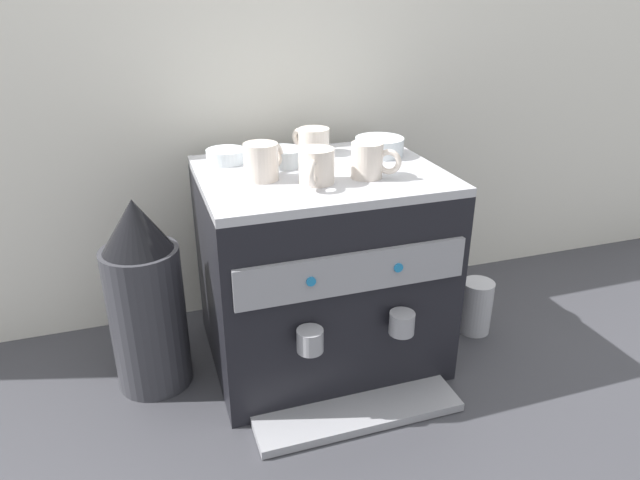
{
  "coord_description": "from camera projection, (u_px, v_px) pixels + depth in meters",
  "views": [
    {
      "loc": [
        -0.4,
        -1.2,
        0.89
      ],
      "look_at": [
        0.0,
        0.0,
        0.32
      ],
      "focal_mm": 32.29,
      "sensor_mm": 36.0,
      "label": 1
    }
  ],
  "objects": [
    {
      "name": "ceramic_bowl_2",
      "position": [
        226.0,
        156.0,
        1.37
      ],
      "size": [
        0.1,
        0.1,
        0.03
      ],
      "color": "silver",
      "rests_on": "espresso_machine"
    },
    {
      "name": "ceramic_cup_2",
      "position": [
        316.0,
        166.0,
        1.22
      ],
      "size": [
        0.08,
        0.11,
        0.08
      ],
      "color": "beige",
      "rests_on": "espresso_machine"
    },
    {
      "name": "ceramic_cup_0",
      "position": [
        262.0,
        161.0,
        1.25
      ],
      "size": [
        0.1,
        0.1,
        0.08
      ],
      "color": "beige",
      "rests_on": "espresso_machine"
    },
    {
      "name": "espresso_machine",
      "position": [
        321.0,
        268.0,
        1.42
      ],
      "size": [
        0.55,
        0.55,
        0.49
      ],
      "color": "black",
      "rests_on": "ground_plane"
    },
    {
      "name": "tiled_backsplash_wall",
      "position": [
        284.0,
        146.0,
        1.6
      ],
      "size": [
        2.8,
        0.03,
        0.94
      ],
      "primitive_type": "cube",
      "color": "silver",
      "rests_on": "ground_plane"
    },
    {
      "name": "coffee_grinder",
      "position": [
        146.0,
        300.0,
        1.32
      ],
      "size": [
        0.17,
        0.17,
        0.47
      ],
      "color": "#333338",
      "rests_on": "ground_plane"
    },
    {
      "name": "milk_pitcher",
      "position": [
        476.0,
        307.0,
        1.58
      ],
      "size": [
        0.09,
        0.09,
        0.15
      ],
      "primitive_type": "cylinder",
      "color": "#B7B7BC",
      "rests_on": "ground_plane"
    },
    {
      "name": "ceramic_bowl_0",
      "position": [
        282.0,
        158.0,
        1.35
      ],
      "size": [
        0.1,
        0.1,
        0.04
      ],
      "color": "silver",
      "rests_on": "espresso_machine"
    },
    {
      "name": "ceramic_cup_1",
      "position": [
        369.0,
        160.0,
        1.26
      ],
      "size": [
        0.1,
        0.08,
        0.08
      ],
      "color": "beige",
      "rests_on": "espresso_machine"
    },
    {
      "name": "ceramic_cup_3",
      "position": [
        313.0,
        141.0,
        1.44
      ],
      "size": [
        0.08,
        0.11,
        0.06
      ],
      "color": "beige",
      "rests_on": "espresso_machine"
    },
    {
      "name": "ground_plane",
      "position": [
        320.0,
        350.0,
        1.52
      ],
      "size": [
        4.0,
        4.0,
        0.0
      ],
      "primitive_type": "plane",
      "color": "#38383D"
    },
    {
      "name": "ceramic_bowl_1",
      "position": [
        379.0,
        147.0,
        1.43
      ],
      "size": [
        0.12,
        0.12,
        0.04
      ],
      "color": "silver",
      "rests_on": "espresso_machine"
    }
  ]
}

